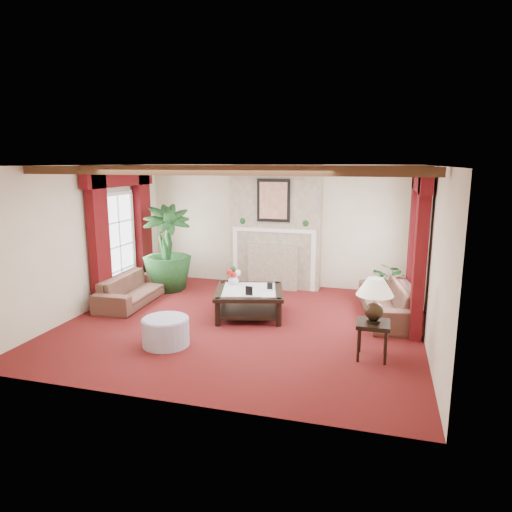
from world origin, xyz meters
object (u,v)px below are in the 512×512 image
(sofa_left, at_px, (133,284))
(coffee_table, at_px, (249,303))
(ottoman, at_px, (166,332))
(potted_palm, at_px, (168,267))
(sofa_right, at_px, (389,295))
(side_table, at_px, (372,340))

(sofa_left, distance_m, coffee_table, 2.47)
(ottoman, bearing_deg, potted_palm, 115.67)
(sofa_right, height_order, side_table, sofa_right)
(sofa_right, height_order, potted_palm, potted_palm)
(sofa_right, bearing_deg, ottoman, -64.89)
(sofa_left, relative_size, sofa_right, 0.89)
(sofa_left, bearing_deg, sofa_right, -87.21)
(sofa_right, relative_size, coffee_table, 1.80)
(coffee_table, bearing_deg, sofa_left, 161.84)
(sofa_right, relative_size, ottoman, 3.01)
(side_table, relative_size, ottoman, 0.75)
(potted_palm, height_order, ottoman, potted_palm)
(side_table, bearing_deg, sofa_right, 83.15)
(potted_palm, xyz_separation_m, side_table, (4.42, -2.48, -0.25))
(potted_palm, relative_size, ottoman, 2.96)
(coffee_table, relative_size, side_table, 2.23)
(potted_palm, height_order, side_table, potted_palm)
(coffee_table, bearing_deg, side_table, -44.69)
(potted_palm, xyz_separation_m, ottoman, (1.36, -2.83, -0.31))
(side_table, bearing_deg, potted_palm, 150.69)
(sofa_left, height_order, ottoman, sofa_left)
(sofa_left, bearing_deg, potted_palm, -15.76)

